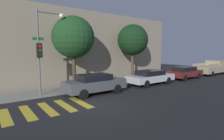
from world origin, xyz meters
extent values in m
plane|color=black|center=(0.00, 0.00, 0.00)|extent=(60.00, 60.00, 0.00)
cube|color=gray|center=(0.00, 4.16, 0.07)|extent=(26.00, 1.91, 0.14)
cube|color=gray|center=(0.00, 8.51, 3.29)|extent=(26.00, 6.00, 6.58)
cube|color=gold|center=(-4.25, 0.80, 0.00)|extent=(0.45, 2.60, 0.00)
cube|color=gold|center=(-3.30, 0.80, 0.00)|extent=(0.45, 2.60, 0.00)
cube|color=gold|center=(-2.35, 0.80, 0.00)|extent=(0.45, 2.60, 0.00)
cube|color=gold|center=(-1.39, 0.80, 0.00)|extent=(0.45, 2.60, 0.00)
cube|color=gold|center=(-0.44, 0.80, 0.00)|extent=(0.45, 2.60, 0.00)
cylinder|color=slate|center=(-2.00, 3.45, 2.81)|extent=(0.12, 0.12, 5.62)
cube|color=black|center=(-2.00, 3.24, 3.05)|extent=(0.30, 0.30, 0.90)
cylinder|color=red|center=(-2.00, 3.08, 3.32)|extent=(0.18, 0.02, 0.18)
cylinder|color=#593D0A|center=(-2.00, 3.08, 3.05)|extent=(0.18, 0.02, 0.18)
cylinder|color=#0C3819|center=(-2.00, 3.08, 2.78)|extent=(0.18, 0.02, 0.18)
cube|color=#19662D|center=(-2.00, 3.45, 3.79)|extent=(0.70, 0.02, 0.18)
cylinder|color=slate|center=(-1.21, 3.45, 5.47)|extent=(1.58, 0.08, 0.08)
sphere|color=#F9E5B2|center=(-0.42, 3.45, 5.37)|extent=(0.36, 0.36, 0.36)
cube|color=#4C5156|center=(1.36, 2.10, 0.66)|extent=(4.33, 1.74, 0.67)
cube|color=black|center=(1.26, 2.10, 1.19)|extent=(2.25, 1.53, 0.41)
cylinder|color=black|center=(2.71, 2.88, 0.32)|extent=(0.65, 0.22, 0.65)
cylinder|color=black|center=(2.71, 1.32, 0.32)|extent=(0.65, 0.22, 0.65)
cylinder|color=black|center=(0.02, 2.88, 0.32)|extent=(0.65, 0.22, 0.65)
cylinder|color=black|center=(0.02, 1.32, 0.32)|extent=(0.65, 0.22, 0.65)
cube|color=silver|center=(7.21, 2.10, 0.60)|extent=(4.68, 1.77, 0.56)
cube|color=black|center=(7.09, 2.10, 1.09)|extent=(2.44, 1.56, 0.41)
cylinder|color=black|center=(8.66, 2.90, 0.32)|extent=(0.65, 0.22, 0.65)
cylinder|color=black|center=(8.66, 1.30, 0.32)|extent=(0.65, 0.22, 0.65)
cylinder|color=black|center=(5.76, 2.90, 0.32)|extent=(0.65, 0.22, 0.65)
cylinder|color=black|center=(5.76, 1.30, 0.32)|extent=(0.65, 0.22, 0.65)
cube|color=maroon|center=(12.74, 2.10, 0.62)|extent=(4.35, 1.83, 0.59)
cube|color=black|center=(12.63, 2.10, 1.13)|extent=(2.26, 1.61, 0.42)
cylinder|color=black|center=(14.09, 2.92, 0.32)|extent=(0.65, 0.22, 0.65)
cylinder|color=black|center=(14.09, 1.28, 0.32)|extent=(0.65, 0.22, 0.65)
cylinder|color=black|center=(11.39, 2.92, 0.32)|extent=(0.65, 0.22, 0.65)
cylinder|color=black|center=(11.39, 1.28, 0.32)|extent=(0.65, 0.22, 0.65)
cube|color=tan|center=(18.83, 2.10, 0.75)|extent=(5.70, 2.06, 0.85)
cube|color=tan|center=(20.40, 2.10, 1.48)|extent=(2.56, 1.90, 0.61)
cube|color=tan|center=(17.41, 3.01, 1.32)|extent=(2.85, 0.08, 0.28)
cube|color=tan|center=(17.41, 1.19, 1.32)|extent=(2.85, 0.08, 0.28)
cylinder|color=black|center=(20.60, 3.04, 0.32)|extent=(0.65, 0.22, 0.65)
cylinder|color=black|center=(20.60, 1.16, 0.32)|extent=(0.65, 0.22, 0.65)
cylinder|color=black|center=(17.07, 3.04, 0.32)|extent=(0.65, 0.22, 0.65)
cylinder|color=black|center=(17.07, 1.16, 0.32)|extent=(0.65, 0.22, 0.65)
cylinder|color=#4C3823|center=(0.65, 4.00, 1.43)|extent=(0.26, 0.26, 2.87)
sphere|color=#1E4721|center=(0.65, 4.00, 4.05)|extent=(3.14, 3.14, 3.14)
cylinder|color=brown|center=(6.70, 4.00, 1.49)|extent=(0.26, 0.26, 2.99)
sphere|color=#143316|center=(6.70, 4.00, 4.08)|extent=(2.92, 2.92, 2.92)
camera|label=1|loc=(-4.91, -8.34, 2.98)|focal=28.00mm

